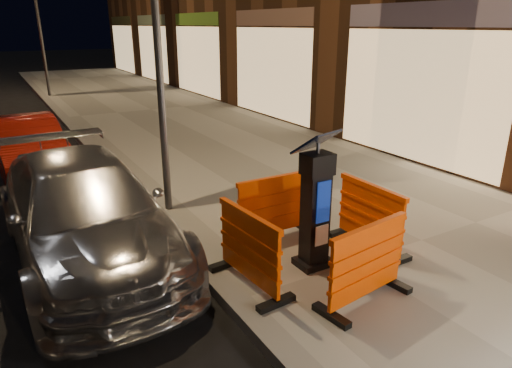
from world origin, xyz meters
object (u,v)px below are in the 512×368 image
parking_kiosk (316,205)px  car_red (32,173)px  barrier_bldgside (370,217)px  barrier_kerbside (249,250)px  barrier_front (367,264)px  barrier_back (274,207)px  car_silver (91,256)px

parking_kiosk → car_red: size_ratio=0.45×
barrier_bldgside → car_red: size_ratio=0.33×
parking_kiosk → barrier_kerbside: parking_kiosk is taller
parking_kiosk → barrier_kerbside: (-0.95, 0.00, -0.37)m
barrier_front → barrier_back: 1.90m
barrier_bldgside → car_silver: bearing=58.6°
barrier_front → barrier_bldgside: size_ratio=1.00×
barrier_back → car_silver: (-2.40, 1.05, -0.62)m
parking_kiosk → car_silver: bearing=137.7°
barrier_front → barrier_back: bearing=82.4°
barrier_back → car_red: size_ratio=0.33×
parking_kiosk → barrier_bldgside: size_ratio=1.40×
car_red → barrier_bldgside: bearing=-64.9°
car_silver → barrier_back: bearing=-24.7°
barrier_bldgside → car_red: bearing=28.4°
barrier_back → car_silver: 2.69m
car_silver → car_red: bearing=92.8°
barrier_bldgside → barrier_back: bearing=44.4°
barrier_back → barrier_bldgside: 1.34m
barrier_back → car_red: (-2.73, 5.67, -0.62)m
parking_kiosk → barrier_bldgside: 1.02m
car_silver → barrier_bldgside: bearing=-32.0°
barrier_bldgside → car_red: (-3.68, 6.62, -0.62)m
barrier_back → car_red: 6.33m
barrier_bldgside → car_silver: 3.95m
barrier_kerbside → barrier_bldgside: bearing=-94.6°
barrier_kerbside → parking_kiosk: bearing=-94.6°
barrier_front → car_red: barrier_front is taller
barrier_back → barrier_bldgside: same height
car_silver → car_red: car_silver is taller
car_red → barrier_kerbside: bearing=-78.9°
barrier_kerbside → car_red: size_ratio=0.33×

